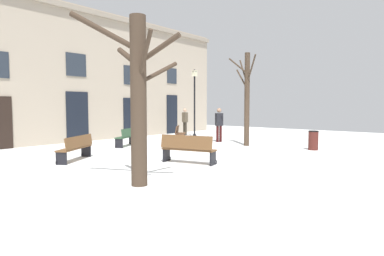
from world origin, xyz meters
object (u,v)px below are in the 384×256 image
streetlamp (195,96)px  person_by_shop_door (185,120)px  litter_bin (313,140)px  bench_by_litter_bin (76,147)px  bench_back_to_back_left (180,134)px  tree_right_of_center (247,97)px  bench_near_center_tree (127,137)px  tree_near_facade (138,94)px  bench_far_corner (188,149)px  person_crossing_plaza (219,123)px

streetlamp → person_by_shop_door: 2.44m
streetlamp → litter_bin: 7.85m
bench_by_litter_bin → bench_back_to_back_left: bearing=156.5°
person_by_shop_door → tree_right_of_center: bearing=-10.5°
bench_near_center_tree → tree_right_of_center: bearing=105.3°
litter_bin → bench_back_to_back_left: 6.55m
tree_near_facade → bench_back_to_back_left: tree_near_facade is taller
streetlamp → bench_far_corner: (-7.01, -5.54, -2.00)m
bench_by_litter_bin → person_crossing_plaza: size_ratio=1.01×
litter_bin → streetlamp: bearing=82.9°
bench_back_to_back_left → bench_far_corner: bench_far_corner is taller
tree_near_facade → person_crossing_plaza: 9.95m
streetlamp → bench_near_center_tree: bearing=-177.4°
streetlamp → bench_back_to_back_left: (-2.64, -1.19, -2.04)m
bench_near_center_tree → bench_far_corner: 5.55m
bench_near_center_tree → tree_near_facade: bearing=26.6°
tree_near_facade → streetlamp: 12.00m
bench_far_corner → tree_near_facade: bearing=94.3°
litter_bin → person_by_shop_door: person_by_shop_door is taller
tree_near_facade → bench_near_center_tree: tree_near_facade is taller
streetlamp → person_by_shop_door: streetlamp is taller
tree_right_of_center → person_crossing_plaza: tree_right_of_center is taller
streetlamp → bench_near_center_tree: size_ratio=2.47×
litter_bin → person_by_shop_door: 9.36m
tree_right_of_center → bench_far_corner: bearing=-169.3°
litter_bin → person_crossing_plaza: person_crossing_plaza is taller
litter_bin → bench_by_litter_bin: bearing=146.6°
streetlamp → bench_by_litter_bin: size_ratio=2.27×
bench_by_litter_bin → bench_near_center_tree: bench_by_litter_bin is taller
person_crossing_plaza → person_by_shop_door: bearing=-87.1°
litter_bin → person_by_shop_door: (1.91, 9.15, 0.55)m
bench_back_to_back_left → person_crossing_plaza: (1.62, -1.36, 0.55)m
litter_bin → bench_by_litter_bin: bench_by_litter_bin is taller
bench_far_corner → person_crossing_plaza: size_ratio=1.07×
tree_right_of_center → bench_near_center_tree: tree_right_of_center is taller
tree_near_facade → streetlamp: tree_near_facade is taller
person_by_shop_door → person_crossing_plaza: bearing=-14.0°
bench_near_center_tree → person_by_shop_door: size_ratio=0.95×
litter_bin → person_crossing_plaza: size_ratio=0.47×
tree_near_facade → person_crossing_plaza: size_ratio=2.30×
bench_by_litter_bin → litter_bin: bearing=114.8°
bench_far_corner → person_crossing_plaza: bearing=-78.0°
tree_right_of_center → tree_near_facade: tree_right_of_center is taller
tree_right_of_center → person_crossing_plaza: bearing=76.1°
person_crossing_plaza → bench_near_center_tree: bearing=0.4°
bench_back_to_back_left → tree_near_facade: bearing=178.4°
bench_back_to_back_left → person_by_shop_door: 4.62m
bench_by_litter_bin → bench_far_corner: (2.09, -3.40, 0.03)m
bench_far_corner → person_by_shop_door: bearing=-62.6°
litter_bin → bench_near_center_tree: 8.49m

